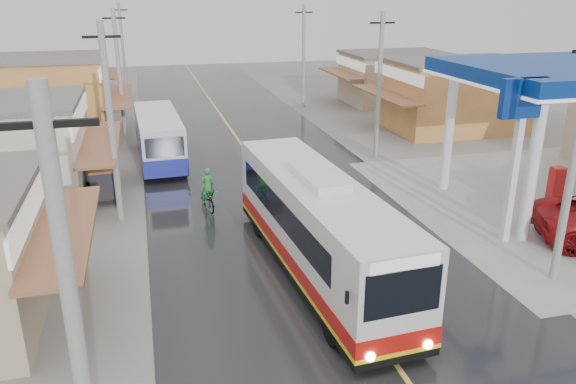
% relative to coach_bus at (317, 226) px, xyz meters
% --- Properties ---
extents(ground, '(120.00, 120.00, 0.00)m').
position_rel_coach_bus_xyz_m(ground, '(0.48, -2.45, -1.71)').
color(ground, slate).
rests_on(ground, ground).
extents(road, '(12.00, 90.00, 0.02)m').
position_rel_coach_bus_xyz_m(road, '(0.48, 12.55, -1.70)').
color(road, black).
rests_on(road, ground).
extents(centre_line, '(0.15, 90.00, 0.01)m').
position_rel_coach_bus_xyz_m(centre_line, '(0.48, 12.55, -1.69)').
color(centre_line, '#D8CC4C').
rests_on(centre_line, road).
extents(shopfronts_left, '(11.00, 44.00, 5.20)m').
position_rel_coach_bus_xyz_m(shopfronts_left, '(-12.52, 15.55, -1.71)').
color(shopfronts_left, tan).
rests_on(shopfronts_left, ground).
extents(shopfronts_right, '(11.00, 44.00, 4.80)m').
position_rel_coach_bus_xyz_m(shopfronts_right, '(15.48, 9.55, -1.71)').
color(shopfronts_right, '#B6AF9F').
rests_on(shopfronts_right, ground).
extents(utility_poles_left, '(1.60, 50.00, 8.00)m').
position_rel_coach_bus_xyz_m(utility_poles_left, '(-6.52, 13.55, -1.71)').
color(utility_poles_left, gray).
rests_on(utility_poles_left, ground).
extents(utility_poles_right, '(1.60, 36.00, 8.00)m').
position_rel_coach_bus_xyz_m(utility_poles_right, '(7.48, 12.55, -1.71)').
color(utility_poles_right, gray).
rests_on(utility_poles_right, ground).
extents(coach_bus, '(3.23, 11.50, 3.55)m').
position_rel_coach_bus_xyz_m(coach_bus, '(0.00, 0.00, 0.00)').
color(coach_bus, silver).
rests_on(coach_bus, road).
extents(second_bus, '(2.49, 8.18, 2.69)m').
position_rel_coach_bus_xyz_m(second_bus, '(-4.54, 14.54, -0.26)').
color(second_bus, silver).
rests_on(second_bus, road).
extents(cyclist, '(0.91, 1.87, 1.93)m').
position_rel_coach_bus_xyz_m(cyclist, '(-2.84, 6.76, -1.08)').
color(cyclist, black).
rests_on(cyclist, ground).
extents(tricycle_near, '(1.57, 2.14, 1.63)m').
position_rel_coach_bus_xyz_m(tricycle_near, '(-7.23, 9.10, -0.78)').
color(tricycle_near, '#26262D').
rests_on(tricycle_near, ground).
extents(tricycle_far, '(1.43, 2.01, 1.54)m').
position_rel_coach_bus_xyz_m(tricycle_far, '(-7.93, 10.73, -0.84)').
color(tricycle_far, '#26262D').
rests_on(tricycle_far, ground).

